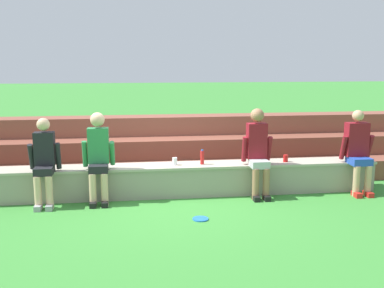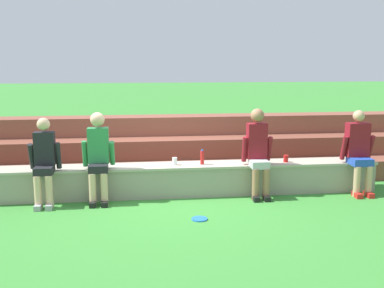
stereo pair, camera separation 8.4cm
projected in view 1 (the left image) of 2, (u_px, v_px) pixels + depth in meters
ground_plane at (171, 199)px, 7.54m from camera, size 80.00×80.00×0.00m
stone_seating_wall at (170, 179)px, 7.73m from camera, size 7.10×0.53×0.52m
brick_bleachers at (163, 152)px, 9.15m from camera, size 10.63×1.73×1.12m
person_far_left at (44, 160)px, 7.11m from camera, size 0.49×0.53×1.37m
person_left_of_center at (98, 155)px, 7.26m from camera, size 0.51×0.54×1.43m
person_center at (258, 150)px, 7.60m from camera, size 0.50×0.58×1.46m
person_right_of_center at (358, 150)px, 7.79m from camera, size 0.55×0.53×1.41m
water_bottle_near_right at (202, 157)px, 7.72m from camera, size 0.06×0.06×0.25m
plastic_cup_middle at (286, 158)px, 7.91m from camera, size 0.08×0.08×0.12m
plastic_cup_left_end at (175, 161)px, 7.67m from camera, size 0.08×0.08×0.13m
frisbee at (200, 219)px, 6.57m from camera, size 0.23×0.23×0.02m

